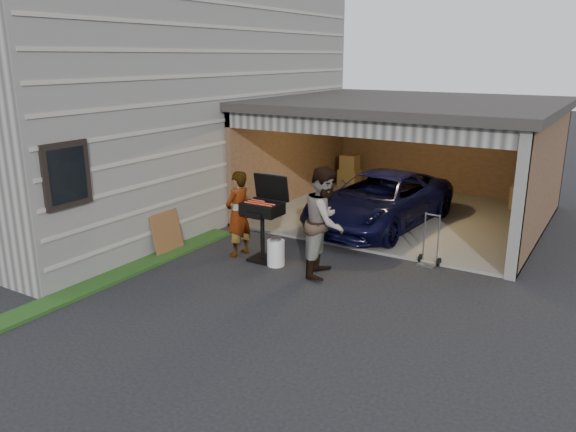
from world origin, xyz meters
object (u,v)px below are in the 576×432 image
(woman, at_px, (238,214))
(propane_tank, at_px, (276,253))
(minivan, at_px, (379,203))
(bbq_grill, at_px, (263,211))
(plywood_panel, at_px, (167,233))
(man, at_px, (325,222))
(hand_truck, at_px, (429,255))

(woman, bearing_deg, propane_tank, 89.60)
(minivan, height_order, woman, woman)
(propane_tank, bearing_deg, bbq_grill, 158.82)
(plywood_panel, bearing_deg, bbq_grill, 19.46)
(man, height_order, plywood_panel, man)
(minivan, distance_m, bbq_grill, 3.37)
(hand_truck, bearing_deg, plywood_panel, -150.82)
(minivan, relative_size, plywood_panel, 5.19)
(bbq_grill, bearing_deg, propane_tank, -21.18)
(hand_truck, bearing_deg, woman, -151.57)
(bbq_grill, bearing_deg, minivan, 70.67)
(woman, xyz_separation_m, hand_truck, (3.46, 1.46, -0.67))
(minivan, bearing_deg, plywood_panel, -123.15)
(woman, height_order, hand_truck, woman)
(plywood_panel, bearing_deg, woman, 25.57)
(bbq_grill, relative_size, plywood_panel, 1.95)
(hand_truck, bearing_deg, man, -130.16)
(plywood_panel, bearing_deg, minivan, 51.67)
(man, height_order, propane_tank, man)
(man, xyz_separation_m, bbq_grill, (-1.37, 0.05, -0.01))
(plywood_panel, bearing_deg, man, 10.89)
(woman, distance_m, propane_tank, 1.14)
(woman, bearing_deg, plywood_panel, -58.46)
(bbq_grill, distance_m, plywood_panel, 2.12)
(man, distance_m, bbq_grill, 1.37)
(woman, xyz_separation_m, man, (1.96, -0.01, 0.14))
(minivan, bearing_deg, propane_tank, -97.31)
(man, relative_size, bbq_grill, 1.21)
(bbq_grill, relative_size, hand_truck, 1.64)
(minivan, bearing_deg, man, -80.09)
(woman, height_order, bbq_grill, woman)
(woman, xyz_separation_m, bbq_grill, (0.58, 0.04, 0.13))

